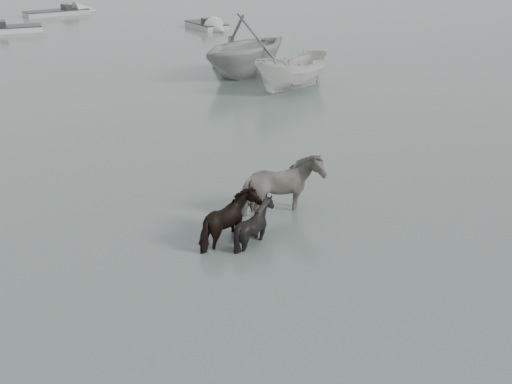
# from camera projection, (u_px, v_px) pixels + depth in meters

# --- Properties ---
(ground) EXTENTS (140.00, 140.00, 0.00)m
(ground) POSITION_uv_depth(u_px,v_px,m) (266.00, 264.00, 13.56)
(ground) COLOR #4B5954
(ground) RESTS_ON ground
(pony_pinto) EXTENTS (2.29, 1.63, 1.77)m
(pony_pinto) POSITION_uv_depth(u_px,v_px,m) (280.00, 180.00, 15.53)
(pony_pinto) COLOR black
(pony_pinto) RESTS_ON ground
(pony_dark) EXTENTS (1.44, 1.60, 1.42)m
(pony_dark) POSITION_uv_depth(u_px,v_px,m) (231.00, 213.00, 14.21)
(pony_dark) COLOR black
(pony_dark) RESTS_ON ground
(pony_black) EXTENTS (1.38, 1.28, 1.30)m
(pony_black) POSITION_uv_depth(u_px,v_px,m) (254.00, 215.00, 14.27)
(pony_black) COLOR black
(pony_black) RESTS_ON ground
(rowboat_trail) EXTENTS (7.32, 7.44, 2.97)m
(rowboat_trail) POSITION_uv_depth(u_px,v_px,m) (247.00, 43.00, 29.43)
(rowboat_trail) COLOR #ABAEAB
(rowboat_trail) RESTS_ON ground
(boat_small) EXTENTS (4.20, 4.25, 1.68)m
(boat_small) POSITION_uv_depth(u_px,v_px,m) (293.00, 70.00, 27.06)
(boat_small) COLOR silver
(boat_small) RESTS_ON ground
(skiff_outer) EXTENTS (5.25, 3.31, 0.75)m
(skiff_outer) POSITION_uv_depth(u_px,v_px,m) (12.00, 26.00, 41.31)
(skiff_outer) COLOR silver
(skiff_outer) RESTS_ON ground
(skiff_mid) EXTENTS (3.75, 4.91, 0.75)m
(skiff_mid) POSITION_uv_depth(u_px,v_px,m) (206.00, 23.00, 42.73)
(skiff_mid) COLOR #A1A4A1
(skiff_mid) RESTS_ON ground
(skiff_far) EXTENTS (6.34, 5.01, 0.75)m
(skiff_far) POSITION_uv_depth(u_px,v_px,m) (56.00, 10.00, 48.64)
(skiff_far) COLOR #A8AAA8
(skiff_far) RESTS_ON ground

